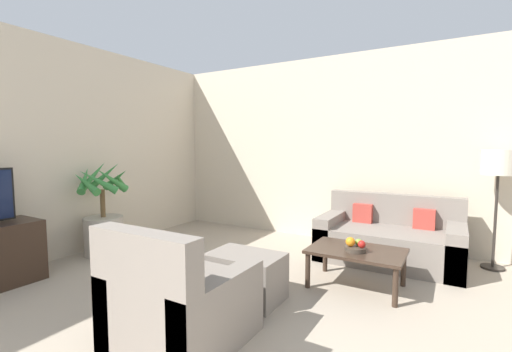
{
  "coord_description": "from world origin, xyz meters",
  "views": [
    {
      "loc": [
        0.8,
        1.17,
        1.38
      ],
      "look_at": [
        -1.48,
        5.04,
        1.0
      ],
      "focal_mm": 24.0,
      "sensor_mm": 36.0,
      "label": 1
    }
  ],
  "objects_px": {
    "coffee_table": "(356,254)",
    "orange_fruit": "(350,242)",
    "floor_lamp": "(498,168)",
    "fruit_bowl": "(355,249)",
    "apple_green": "(359,242)",
    "apple_red": "(362,244)",
    "sofa_loveseat": "(389,240)",
    "ottoman": "(246,276)",
    "potted_palm": "(103,221)",
    "armchair": "(179,304)"
  },
  "relations": [
    {
      "from": "orange_fruit",
      "to": "potted_palm",
      "type": "bearing_deg",
      "value": -170.22
    },
    {
      "from": "armchair",
      "to": "apple_green",
      "type": "bearing_deg",
      "value": 62.08
    },
    {
      "from": "ottoman",
      "to": "apple_green",
      "type": "bearing_deg",
      "value": 42.78
    },
    {
      "from": "ottoman",
      "to": "fruit_bowl",
      "type": "bearing_deg",
      "value": 41.23
    },
    {
      "from": "apple_green",
      "to": "armchair",
      "type": "distance_m",
      "value": 1.82
    },
    {
      "from": "sofa_loveseat",
      "to": "floor_lamp",
      "type": "height_order",
      "value": "floor_lamp"
    },
    {
      "from": "fruit_bowl",
      "to": "apple_green",
      "type": "xyz_separation_m",
      "value": [
        0.02,
        0.05,
        0.06
      ]
    },
    {
      "from": "coffee_table",
      "to": "potted_palm",
      "type": "bearing_deg",
      "value": -168.98
    },
    {
      "from": "potted_palm",
      "to": "ottoman",
      "type": "bearing_deg",
      "value": -4.42
    },
    {
      "from": "apple_red",
      "to": "coffee_table",
      "type": "bearing_deg",
      "value": 131.93
    },
    {
      "from": "orange_fruit",
      "to": "fruit_bowl",
      "type": "bearing_deg",
      "value": 12.23
    },
    {
      "from": "ottoman",
      "to": "apple_red",
      "type": "bearing_deg",
      "value": 38.87
    },
    {
      "from": "apple_green",
      "to": "floor_lamp",
      "type": "bearing_deg",
      "value": 47.73
    },
    {
      "from": "potted_palm",
      "to": "sofa_loveseat",
      "type": "height_order",
      "value": "potted_palm"
    },
    {
      "from": "sofa_loveseat",
      "to": "armchair",
      "type": "bearing_deg",
      "value": -110.52
    },
    {
      "from": "coffee_table",
      "to": "armchair",
      "type": "height_order",
      "value": "armchair"
    },
    {
      "from": "floor_lamp",
      "to": "orange_fruit",
      "type": "bearing_deg",
      "value": -132.37
    },
    {
      "from": "floor_lamp",
      "to": "fruit_bowl",
      "type": "bearing_deg",
      "value": -131.5
    },
    {
      "from": "floor_lamp",
      "to": "orange_fruit",
      "type": "xyz_separation_m",
      "value": [
        -1.26,
        -1.38,
        -0.68
      ]
    },
    {
      "from": "floor_lamp",
      "to": "ottoman",
      "type": "bearing_deg",
      "value": -134.18
    },
    {
      "from": "potted_palm",
      "to": "ottoman",
      "type": "xyz_separation_m",
      "value": [
        2.27,
        -0.18,
        -0.22
      ]
    },
    {
      "from": "potted_palm",
      "to": "apple_red",
      "type": "distance_m",
      "value": 3.18
    },
    {
      "from": "orange_fruit",
      "to": "coffee_table",
      "type": "bearing_deg",
      "value": 61.55
    },
    {
      "from": "coffee_table",
      "to": "apple_red",
      "type": "xyz_separation_m",
      "value": [
        0.07,
        -0.07,
        0.13
      ]
    },
    {
      "from": "floor_lamp",
      "to": "coffee_table",
      "type": "distance_m",
      "value": 1.96
    },
    {
      "from": "floor_lamp",
      "to": "armchair",
      "type": "bearing_deg",
      "value": -125.03
    },
    {
      "from": "floor_lamp",
      "to": "fruit_bowl",
      "type": "height_order",
      "value": "floor_lamp"
    },
    {
      "from": "fruit_bowl",
      "to": "sofa_loveseat",
      "type": "bearing_deg",
      "value": 82.41
    },
    {
      "from": "coffee_table",
      "to": "orange_fruit",
      "type": "distance_m",
      "value": 0.16
    },
    {
      "from": "coffee_table",
      "to": "ottoman",
      "type": "distance_m",
      "value": 1.12
    },
    {
      "from": "orange_fruit",
      "to": "sofa_loveseat",
      "type": "bearing_deg",
      "value": 80.0
    },
    {
      "from": "potted_palm",
      "to": "fruit_bowl",
      "type": "height_order",
      "value": "potted_palm"
    },
    {
      "from": "potted_palm",
      "to": "ottoman",
      "type": "height_order",
      "value": "potted_palm"
    },
    {
      "from": "fruit_bowl",
      "to": "apple_red",
      "type": "height_order",
      "value": "apple_red"
    },
    {
      "from": "floor_lamp",
      "to": "armchair",
      "type": "xyz_separation_m",
      "value": [
        -2.04,
        -2.91,
        -0.87
      ]
    },
    {
      "from": "sofa_loveseat",
      "to": "floor_lamp",
      "type": "distance_m",
      "value": 1.43
    },
    {
      "from": "potted_palm",
      "to": "coffee_table",
      "type": "distance_m",
      "value": 3.13
    },
    {
      "from": "floor_lamp",
      "to": "fruit_bowl",
      "type": "distance_m",
      "value": 1.98
    },
    {
      "from": "sofa_loveseat",
      "to": "apple_green",
      "type": "relative_size",
      "value": 23.56
    },
    {
      "from": "fruit_bowl",
      "to": "orange_fruit",
      "type": "distance_m",
      "value": 0.08
    },
    {
      "from": "potted_palm",
      "to": "coffee_table",
      "type": "xyz_separation_m",
      "value": [
        3.07,
        0.6,
        -0.1
      ]
    },
    {
      "from": "apple_green",
      "to": "orange_fruit",
      "type": "bearing_deg",
      "value": -134.31
    },
    {
      "from": "sofa_loveseat",
      "to": "orange_fruit",
      "type": "relative_size",
      "value": 17.7
    },
    {
      "from": "fruit_bowl",
      "to": "ottoman",
      "type": "xyz_separation_m",
      "value": [
        -0.81,
        -0.71,
        -0.19
      ]
    },
    {
      "from": "fruit_bowl",
      "to": "apple_red",
      "type": "relative_size",
      "value": 2.81
    },
    {
      "from": "orange_fruit",
      "to": "armchair",
      "type": "relative_size",
      "value": 0.1
    },
    {
      "from": "floor_lamp",
      "to": "coffee_table",
      "type": "relative_size",
      "value": 1.51
    },
    {
      "from": "potted_palm",
      "to": "orange_fruit",
      "type": "height_order",
      "value": "potted_palm"
    },
    {
      "from": "sofa_loveseat",
      "to": "orange_fruit",
      "type": "xyz_separation_m",
      "value": [
        -0.19,
        -1.06,
        0.2
      ]
    },
    {
      "from": "potted_palm",
      "to": "ottoman",
      "type": "distance_m",
      "value": 2.29
    }
  ]
}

